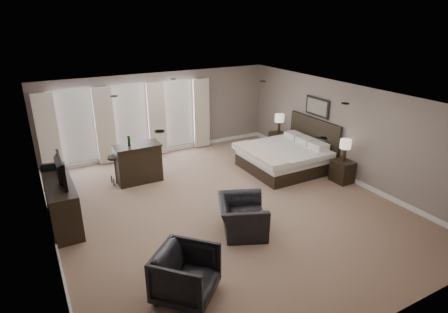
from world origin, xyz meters
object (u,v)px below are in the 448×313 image
nightstand_near (342,171)px  armchair_near (242,211)px  lamp_near (345,150)px  tv (58,181)px  bar_stool_right (137,161)px  armchair_far (186,272)px  bed (284,147)px  desk_chair (57,182)px  dresser (62,205)px  bar_stool_left (116,170)px  bar_counter (138,163)px  nightstand_far (278,141)px  lamp_far (279,124)px

nightstand_near → armchair_near: bearing=-167.4°
lamp_near → tv: (-6.92, 1.22, 0.16)m
lamp_near → armchair_near: size_ratio=0.55×
bar_stool_right → armchair_near: bearing=-76.0°
lamp_near → armchair_far: (-5.47, -2.05, -0.43)m
armchair_near → tv: bearing=81.4°
bed → tv: bed is taller
armchair_near → bar_stool_right: 4.24m
bed → armchair_near: bed is taller
lamp_near → armchair_far: size_ratio=0.65×
armchair_far → desk_chair: bearing=64.7°
dresser → armchair_far: dresser is taller
armchair_far → bar_stool_left: bearing=45.8°
lamp_near → dresser: (-6.92, 1.22, -0.40)m
dresser → desk_chair: desk_chair is taller
nightstand_near → armchair_far: bearing=-159.5°
nightstand_near → dresser: bearing=170.0°
nightstand_near → lamp_near: lamp_near is taller
armchair_far → dresser: bearing=70.5°
armchair_near → bar_stool_right: size_ratio=1.53×
tv → bar_counter: tv is taller
bar_stool_right → desk_chair: desk_chair is taller
bar_counter → desk_chair: desk_chair is taller
nightstand_near → armchair_far: armchair_far is taller
nightstand_far → bar_stool_left: bar_stool_left is taller
bed → dresser: size_ratio=1.29×
lamp_far → dresser: 7.13m
bed → tv: 6.05m
bar_counter → armchair_far: bearing=-97.8°
nightstand_far → lamp_far: bearing=0.0°
lamp_near → desk_chair: size_ratio=0.52×
nightstand_near → nightstand_far: 2.90m
lamp_far → bar_stool_right: bearing=175.3°
tv → desk_chair: desk_chair is taller
armchair_far → bar_stool_left: 4.86m
bar_stool_right → bed: bearing=-25.7°
desk_chair → bed: bearing=-175.9°
lamp_far → bar_counter: bearing=-177.4°
bar_stool_left → lamp_far: bearing=0.9°
nightstand_near → bar_stool_left: bearing=152.5°
armchair_near → bar_stool_right: (-1.03, 4.11, -0.12)m
armchair_far → desk_chair: 4.56m
nightstand_near → bar_stool_right: bearing=145.0°
nightstand_far → lamp_far: size_ratio=0.93×
bar_stool_right → bar_stool_left: bearing=-145.9°
nightstand_near → armchair_far: size_ratio=0.64×
armchair_near → bar_stool_right: armchair_near is taller
dresser → bar_stool_right: bearing=43.1°
nightstand_near → nightstand_far: nightstand_near is taller
bed → lamp_far: size_ratio=3.48×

